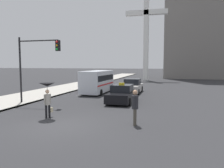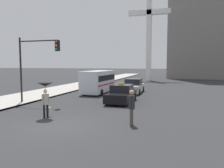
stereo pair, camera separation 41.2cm
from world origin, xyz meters
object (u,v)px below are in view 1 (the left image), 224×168
Objects in this scene: sedan_red at (132,86)px; pedestrian_with_umbrella at (47,91)px; taxi at (122,94)px; pedestrian_man at (135,104)px; ambulance_van at (97,81)px; monument_cross at (146,27)px; traffic_light at (36,57)px.

sedan_red is 2.18× the size of pedestrian_with_umbrella.
taxi is 1.97× the size of pedestrian_with_umbrella.
sedan_red is 2.46× the size of pedestrian_man.
pedestrian_man is (5.10, -0.21, -0.46)m from pedestrian_with_umbrella.
ambulance_van is at bearing -149.61° from pedestrian_man.
sedan_red is 12.77m from pedestrian_man.
monument_cross is at bearing -96.43° from ambulance_van.
taxi is 0.23× the size of monument_cross.
pedestrian_man reaches higher than sedan_red.
taxi is 7.26m from traffic_light.
monument_cross is (2.91, 20.17, 8.74)m from ambulance_van.
pedestrian_man is at bearing 108.20° from taxi.
taxi reaches higher than sedan_red.
pedestrian_man is at bearing -69.56° from pedestrian_with_umbrella.
pedestrian_with_umbrella is 0.11× the size of monument_cross.
monument_cross is (-0.85, 25.07, 9.42)m from taxi.
taxi is at bearing 129.28° from ambulance_van.
sedan_red is at bearing -166.77° from pedestrian_man.
sedan_red is 21.08m from monument_cross.
pedestrian_man is at bearing 119.24° from ambulance_van.
sedan_red is at bearing 55.81° from traffic_light.
pedestrian_with_umbrella is at bearing 63.94° from taxi.
monument_cross is (5.28, 27.60, 6.46)m from traffic_light.
traffic_light is (-8.21, 3.83, 2.52)m from pedestrian_man.
monument_cross is at bearing 18.88° from pedestrian_with_umbrella.
traffic_light is at bearing -112.04° from pedestrian_man.
monument_cross is (-2.94, 31.43, 8.98)m from pedestrian_man.
taxi is 0.74× the size of ambulance_van.
traffic_light is at bearing -100.82° from monument_cross.
taxi is at bearing 22.48° from traffic_light.
taxi is at bearing -88.07° from monument_cross.
taxi is 2.22× the size of pedestrian_man.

